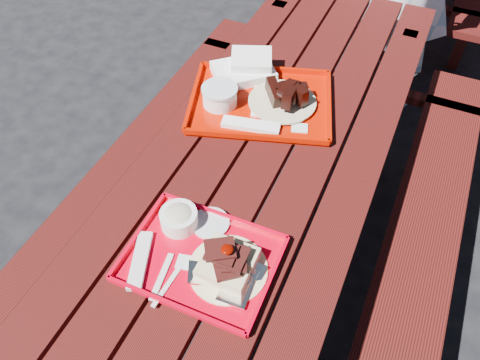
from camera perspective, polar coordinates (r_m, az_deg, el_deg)
The scene contains 5 objects.
ground at distance 2.12m, azimuth 1.70°, elevation -11.73°, with size 60.00×60.00×0.00m, color black.
picnic_table_near at distance 1.65m, azimuth 2.14°, elevation -2.28°, with size 1.41×2.40×0.75m.
near_tray at distance 1.27m, azimuth -4.46°, elevation -8.47°, with size 0.41×0.34×0.13m.
far_tray at distance 1.69m, azimuth 2.22°, elevation 9.60°, with size 0.59×0.52×0.08m.
white_cloth at distance 1.81m, azimuth 0.69°, elevation 13.34°, with size 0.27×0.27×0.09m.
Camera 1 is at (0.37, -0.96, 1.85)m, focal length 35.00 mm.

